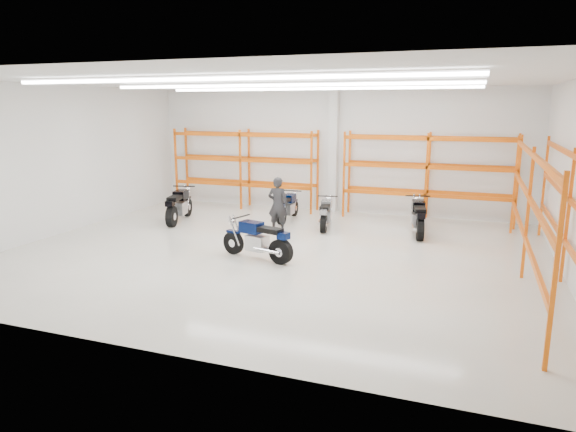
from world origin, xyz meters
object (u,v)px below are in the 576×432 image
(motorcycle_main, at_px, (259,241))
(motorcycle_back_a, at_px, (179,206))
(motorcycle_back_b, at_px, (286,207))
(motorcycle_back_c, at_px, (326,214))
(motorcycle_back_d, at_px, (418,218))
(structural_column, at_px, (333,151))
(standing_man, at_px, (278,205))

(motorcycle_main, xyz_separation_m, motorcycle_back_a, (-4.28, 3.07, 0.04))
(motorcycle_back_b, distance_m, motorcycle_back_c, 1.64)
(motorcycle_back_c, height_order, motorcycle_back_d, motorcycle_back_d)
(motorcycle_back_b, xyz_separation_m, motorcycle_back_c, (1.54, -0.55, -0.05))
(motorcycle_main, distance_m, motorcycle_back_b, 4.54)
(motorcycle_main, bearing_deg, structural_column, 88.76)
(motorcycle_back_b, relative_size, structural_column, 0.46)
(motorcycle_main, xyz_separation_m, structural_column, (0.14, 6.57, 1.75))
(motorcycle_back_a, relative_size, motorcycle_back_d, 1.02)
(motorcycle_main, height_order, standing_man, standing_man)
(structural_column, bearing_deg, motorcycle_back_a, -141.67)
(motorcycle_back_a, xyz_separation_m, structural_column, (4.43, 3.50, 1.71))
(motorcycle_main, relative_size, motorcycle_back_b, 1.04)
(structural_column, bearing_deg, standing_man, -101.72)
(standing_man, xyz_separation_m, structural_column, (0.76, 3.66, 1.38))
(motorcycle_main, xyz_separation_m, motorcycle_back_b, (-0.90, 4.45, 0.01))
(motorcycle_main, height_order, motorcycle_back_c, motorcycle_main)
(motorcycle_back_d, bearing_deg, motorcycle_back_b, 174.62)
(motorcycle_back_b, relative_size, motorcycle_back_c, 1.04)
(motorcycle_main, bearing_deg, motorcycle_back_a, 144.37)
(motorcycle_back_d, bearing_deg, standing_man, -164.79)
(standing_man, bearing_deg, motorcycle_back_b, -81.65)
(motorcycle_back_a, height_order, standing_man, standing_man)
(motorcycle_back_a, height_order, motorcycle_back_c, motorcycle_back_a)
(motorcycle_back_d, relative_size, standing_man, 1.30)
(motorcycle_main, relative_size, motorcycle_back_a, 0.92)
(motorcycle_back_c, relative_size, motorcycle_back_d, 0.87)
(motorcycle_back_b, bearing_deg, standing_man, -79.62)
(motorcycle_back_a, distance_m, motorcycle_back_d, 7.88)
(motorcycle_back_d, distance_m, structural_column, 4.57)
(motorcycle_back_c, xyz_separation_m, standing_man, (-1.26, -0.99, 0.41))
(motorcycle_back_d, xyz_separation_m, standing_man, (-4.15, -1.13, 0.35))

